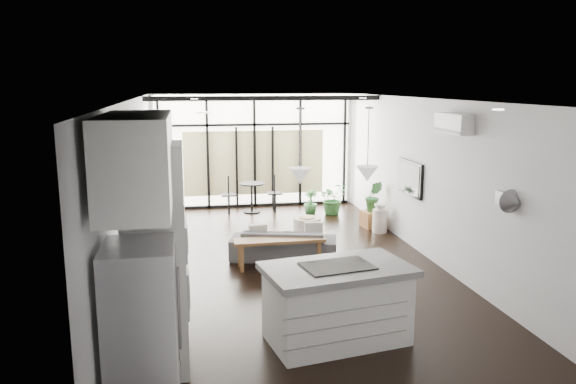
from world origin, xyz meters
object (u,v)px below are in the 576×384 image
object	(u,v)px
console_bench	(279,253)
tv	(410,178)
fridge	(142,331)
island	(337,304)
milk_can	(380,218)
pouf	(307,228)
sofa	(284,239)

from	to	relation	value
console_bench	tv	bearing A→B (deg)	17.53
fridge	console_bench	xyz separation A→B (m)	(1.95, 3.97, -0.58)
console_bench	tv	xyz separation A→B (m)	(2.64, 0.88, 1.05)
island	milk_can	world-z (taller)	island
island	tv	world-z (taller)	tv
fridge	milk_can	bearing A→B (deg)	53.01
island	tv	distance (m)	4.52
pouf	tv	size ratio (longest dim) A/B	0.49
sofa	milk_can	size ratio (longest dim) A/B	3.06
island	fridge	xyz separation A→B (m)	(-2.17, -1.13, 0.35)
fridge	sofa	size ratio (longest dim) A/B	0.89
island	milk_can	bearing A→B (deg)	54.80
sofa	fridge	bearing A→B (deg)	79.48
island	pouf	xyz separation A→B (m)	(0.60, 4.44, -0.25)
sofa	tv	distance (m)	2.69
island	console_bench	xyz separation A→B (m)	(-0.22, 2.84, -0.22)
console_bench	tv	size ratio (longest dim) A/B	1.39
island	console_bench	distance (m)	2.86
tv	sofa	bearing A→B (deg)	-170.23
fridge	pouf	distance (m)	6.25
fridge	console_bench	bearing A→B (deg)	63.90
sofa	milk_can	distance (m)	2.65
sofa	console_bench	size ratio (longest dim) A/B	1.21
fridge	console_bench	size ratio (longest dim) A/B	1.07
console_bench	pouf	xyz separation A→B (m)	(0.82, 1.60, -0.03)
console_bench	pouf	distance (m)	1.80
fridge	console_bench	distance (m)	4.46
sofa	tv	xyz separation A→B (m)	(2.49, 0.43, 0.94)
pouf	milk_can	xyz separation A→B (m)	(1.60, 0.22, 0.09)
console_bench	milk_can	distance (m)	3.03
island	tv	size ratio (longest dim) A/B	1.56
fridge	console_bench	world-z (taller)	fridge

